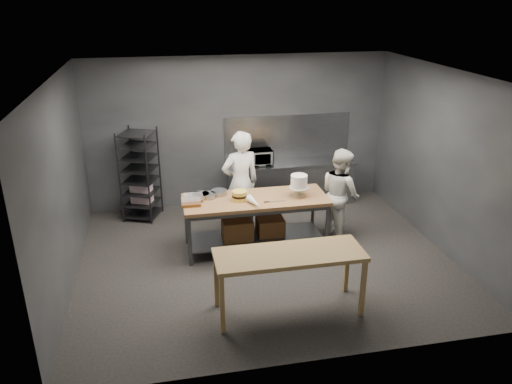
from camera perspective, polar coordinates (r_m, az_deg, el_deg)
ground at (r=8.32m, az=1.07°, el=-7.66°), size 6.00×6.00×0.00m
back_wall at (r=10.03m, az=-1.95°, el=6.88°), size 6.00×0.04×3.00m
work_table at (r=8.41m, az=-0.26°, el=-2.90°), size 2.40×0.90×0.92m
near_counter at (r=6.70m, az=3.82°, el=-7.60°), size 2.00×0.70×0.90m
back_counter at (r=10.26m, az=3.93°, el=1.04°), size 2.60×0.60×0.90m
splashback_panel at (r=10.25m, az=3.63°, el=6.32°), size 2.60×0.02×0.90m
speed_rack at (r=9.72m, az=-13.10°, el=1.83°), size 0.79×0.82×1.75m
chef_behind at (r=8.84m, az=-1.78°, el=1.03°), size 0.77×0.59×1.90m
chef_right at (r=8.87m, az=9.62°, el=-0.17°), size 0.78×0.91×1.63m
microwave at (r=9.91m, az=0.27°, el=4.00°), size 0.54×0.37×0.30m
frosted_cake_stand at (r=8.31m, az=4.93°, el=1.07°), size 0.34×0.34×0.37m
layer_cake at (r=8.18m, az=-1.90°, el=-0.40°), size 0.25×0.25×0.16m
cake_pans at (r=8.35m, az=-5.73°, el=-0.34°), size 0.67×0.37×0.07m
piping_bag at (r=7.97m, az=-0.21°, el=-1.17°), size 0.21×0.40×0.12m
offset_spatula at (r=8.13m, az=1.80°, el=-1.11°), size 0.36×0.02×0.02m
pastry_clamshells at (r=8.13m, az=-7.30°, el=-0.90°), size 0.36×0.39×0.11m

